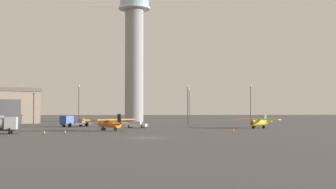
{
  "coord_description": "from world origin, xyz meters",
  "views": [
    {
      "loc": [
        0.09,
        -61.13,
        4.2
      ],
      "look_at": [
        3.81,
        15.83,
        6.61
      ],
      "focal_mm": 46.21,
      "sensor_mm": 36.0,
      "label": 1
    }
  ],
  "objects": [
    {
      "name": "light_post_north",
      "position": [
        24.65,
        40.31,
        5.68
      ],
      "size": [
        0.44,
        0.44,
        9.66
      ],
      "color": "#38383D",
      "rests_on": "ground_plane"
    },
    {
      "name": "airplane_orange",
      "position": [
        -6.79,
        18.61,
        1.47
      ],
      "size": [
        9.66,
        8.12,
        3.15
      ],
      "rotation": [
        0.0,
        0.0,
        2.17
      ],
      "color": "orange",
      "rests_on": "ground_plane"
    },
    {
      "name": "control_tower",
      "position": [
        -3.89,
        70.84,
        23.25
      ],
      "size": [
        9.69,
        9.69,
        44.19
      ],
      "color": "gray",
      "rests_on": "ground_plane"
    },
    {
      "name": "traffic_cone_mid_apron",
      "position": [
        -13.45,
        10.9,
        0.28
      ],
      "size": [
        0.36,
        0.36,
        0.56
      ],
      "color": "black",
      "rests_on": "ground_plane"
    },
    {
      "name": "traffic_cone_near_left",
      "position": [
        15.06,
        13.25,
        0.33
      ],
      "size": [
        0.36,
        0.36,
        0.68
      ],
      "color": "black",
      "rests_on": "ground_plane"
    },
    {
      "name": "light_post_east",
      "position": [
        10.02,
        40.65,
        5.26
      ],
      "size": [
        0.44,
        0.44,
        8.86
      ],
      "color": "#38383D",
      "rests_on": "ground_plane"
    },
    {
      "name": "ground_plane",
      "position": [
        0.0,
        0.0,
        0.0
      ],
      "size": [
        400.0,
        400.0,
        0.0
      ],
      "primitive_type": "plane",
      "color": "#545456"
    },
    {
      "name": "light_post_west",
      "position": [
        10.36,
        48.48,
        5.8
      ],
      "size": [
        0.44,
        0.44,
        9.89
      ],
      "color": "#38383D",
      "rests_on": "ground_plane"
    },
    {
      "name": "traffic_cone_near_right",
      "position": [
        -16.4,
        9.24,
        0.32
      ],
      "size": [
        0.36,
        0.36,
        0.66
      ],
      "color": "black",
      "rests_on": "ground_plane"
    },
    {
      "name": "car_white",
      "position": [
        -2.19,
        29.79,
        0.74
      ],
      "size": [
        4.58,
        3.02,
        1.37
      ],
      "rotation": [
        0.0,
        0.0,
        6.02
      ],
      "color": "white",
      "rests_on": "ground_plane"
    },
    {
      "name": "airplane_yellow",
      "position": [
        23.21,
        27.54,
        1.34
      ],
      "size": [
        8.26,
        7.63,
        2.86
      ],
      "rotation": [
        0.0,
        0.0,
        4.0
      ],
      "color": "gold",
      "rests_on": "ground_plane"
    },
    {
      "name": "light_post_centre",
      "position": [
        -18.14,
        54.94,
        6.02
      ],
      "size": [
        0.44,
        0.44,
        10.31
      ],
      "color": "#38383D",
      "rests_on": "ground_plane"
    },
    {
      "name": "truck_flatbed_blue",
      "position": [
        -16.59,
        35.45,
        1.22
      ],
      "size": [
        6.73,
        6.74,
        2.49
      ],
      "rotation": [
        0.0,
        0.0,
        3.93
      ],
      "color": "#38383D",
      "rests_on": "ground_plane"
    }
  ]
}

